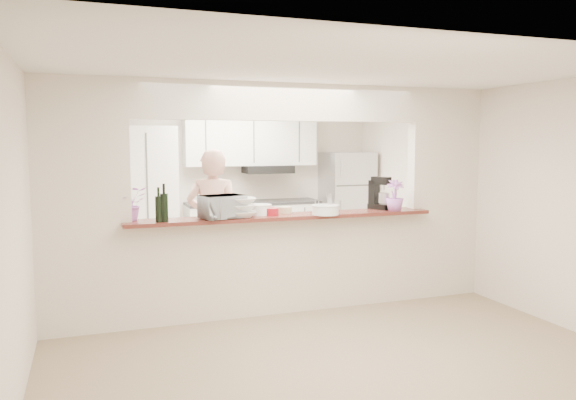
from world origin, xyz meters
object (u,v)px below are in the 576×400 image
toaster_oven (222,207)px  person (214,224)px  stand_mixer (379,195)px  refrigerator (347,204)px

toaster_oven → person: person is taller
stand_mixer → person: (-1.82, 0.74, -0.37)m
refrigerator → toaster_oven: bearing=-135.0°
refrigerator → toaster_oven: size_ratio=3.92×
refrigerator → stand_mixer: size_ratio=4.47×
person → toaster_oven: bearing=109.0°
person → refrigerator: bearing=-119.5°
refrigerator → stand_mixer: bearing=-107.8°
stand_mixer → toaster_oven: bearing=-175.2°
toaster_oven → stand_mixer: (1.92, 0.16, 0.05)m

